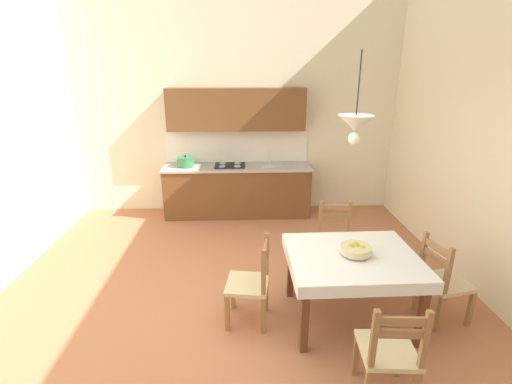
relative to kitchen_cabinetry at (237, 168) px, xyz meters
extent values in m
cube|color=#B7704C|center=(0.01, -3.01, -0.91)|extent=(6.18, 7.16, 0.10)
cube|color=beige|center=(0.01, 0.33, 1.17)|extent=(6.18, 0.12, 4.05)
cube|color=brown|center=(0.01, -0.04, -0.43)|extent=(2.53, 0.60, 0.86)
cube|color=#ADA8A3|center=(0.01, -0.05, 0.02)|extent=(2.56, 0.63, 0.04)
cube|color=white|center=(0.01, 0.26, 0.32)|extent=(2.53, 0.01, 0.55)
cube|color=brown|center=(0.01, 0.09, 0.99)|extent=(2.33, 0.34, 0.70)
cube|color=black|center=(0.01, -0.31, -0.81)|extent=(2.49, 0.02, 0.09)
cylinder|color=silver|center=(0.57, -0.04, 0.04)|extent=(0.34, 0.34, 0.02)
cylinder|color=silver|center=(0.57, 0.10, 0.15)|extent=(0.02, 0.02, 0.22)
cube|color=black|center=(-0.12, -0.04, 0.05)|extent=(0.52, 0.42, 0.01)
cylinder|color=silver|center=(-0.25, -0.14, 0.06)|extent=(0.11, 0.11, 0.01)
cylinder|color=silver|center=(0.01, -0.14, 0.06)|extent=(0.11, 0.11, 0.01)
cylinder|color=silver|center=(-0.25, 0.06, 0.06)|extent=(0.11, 0.11, 0.01)
cylinder|color=silver|center=(0.01, 0.06, 0.06)|extent=(0.11, 0.11, 0.01)
cylinder|color=#337A4C|center=(-0.88, -0.06, 0.12)|extent=(0.28, 0.28, 0.15)
cylinder|color=#337A4C|center=(-0.88, -0.06, 0.20)|extent=(0.29, 0.29, 0.02)
sphere|color=black|center=(-0.88, -0.06, 0.23)|extent=(0.04, 0.04, 0.04)
cube|color=brown|center=(1.18, -2.98, -0.12)|extent=(1.23, 1.01, 0.02)
cube|color=brown|center=(0.64, -3.42, -0.49)|extent=(0.07, 0.07, 0.73)
cube|color=brown|center=(1.74, -3.41, -0.49)|extent=(0.07, 0.07, 0.73)
cube|color=brown|center=(0.63, -2.55, -0.49)|extent=(0.07, 0.07, 0.73)
cube|color=brown|center=(1.72, -2.54, -0.49)|extent=(0.07, 0.07, 0.73)
cube|color=white|center=(1.18, -2.98, -0.10)|extent=(1.29, 1.07, 0.00)
cube|color=white|center=(1.19, -3.50, -0.17)|extent=(1.28, 0.03, 0.12)
cube|color=white|center=(1.17, -2.45, -0.17)|extent=(1.28, 0.03, 0.12)
cube|color=white|center=(0.54, -2.99, -0.17)|extent=(0.02, 1.05, 0.12)
cube|color=white|center=(1.82, -2.97, -0.17)|extent=(0.02, 1.05, 0.12)
cube|color=#D1BC89|center=(1.20, -3.91, -0.43)|extent=(0.45, 0.45, 0.04)
cube|color=#996B42|center=(1.04, -3.71, -0.65)|extent=(0.05, 0.05, 0.41)
cube|color=#996B42|center=(1.40, -3.74, -0.65)|extent=(0.05, 0.05, 0.41)
cube|color=#996B42|center=(1.01, -4.07, -0.39)|extent=(0.05, 0.05, 0.93)
cube|color=#996B42|center=(1.37, -4.10, -0.39)|extent=(0.05, 0.05, 0.93)
cube|color=#996B42|center=(1.19, -4.08, -0.01)|extent=(0.32, 0.05, 0.07)
cube|color=#996B42|center=(1.19, -4.08, -0.12)|extent=(0.32, 0.05, 0.07)
cube|color=#D1BC89|center=(2.17, -3.00, -0.43)|extent=(0.49, 0.49, 0.04)
cube|color=#996B42|center=(2.31, -2.79, -0.65)|extent=(0.05, 0.05, 0.41)
cube|color=#996B42|center=(2.38, -3.15, -0.65)|extent=(0.05, 0.05, 0.41)
cube|color=#996B42|center=(1.96, -2.86, -0.39)|extent=(0.05, 0.05, 0.93)
cube|color=#996B42|center=(2.03, -3.22, -0.39)|extent=(0.05, 0.05, 0.93)
cube|color=#996B42|center=(1.99, -3.04, -0.01)|extent=(0.08, 0.32, 0.07)
cube|color=#996B42|center=(1.99, -3.04, -0.12)|extent=(0.08, 0.32, 0.07)
cube|color=#D1BC89|center=(1.24, -2.11, -0.43)|extent=(0.47, 0.47, 0.04)
cube|color=#996B42|center=(1.40, -2.31, -0.65)|extent=(0.05, 0.05, 0.41)
cube|color=#996B42|center=(1.04, -2.27, -0.65)|extent=(0.05, 0.05, 0.41)
cube|color=#996B42|center=(1.44, -1.95, -0.39)|extent=(0.05, 0.05, 0.93)
cube|color=#996B42|center=(1.08, -1.91, -0.39)|extent=(0.05, 0.05, 0.93)
cube|color=#996B42|center=(1.26, -1.93, -0.01)|extent=(0.32, 0.06, 0.07)
cube|color=#996B42|center=(1.26, -1.93, -0.12)|extent=(0.32, 0.06, 0.07)
cube|color=#D1BC89|center=(0.13, -2.96, -0.43)|extent=(0.47, 0.47, 0.04)
cube|color=#996B42|center=(-0.07, -3.11, -0.65)|extent=(0.05, 0.05, 0.41)
cube|color=#996B42|center=(-0.02, -2.76, -0.65)|extent=(0.05, 0.05, 0.41)
cube|color=#996B42|center=(0.28, -3.16, -0.39)|extent=(0.05, 0.05, 0.93)
cube|color=#996B42|center=(0.33, -2.81, -0.39)|extent=(0.05, 0.05, 0.93)
cube|color=#996B42|center=(0.31, -2.99, -0.01)|extent=(0.07, 0.32, 0.07)
cube|color=#996B42|center=(0.31, -2.99, -0.12)|extent=(0.07, 0.32, 0.07)
cylinder|color=beige|center=(1.20, -2.98, -0.09)|extent=(0.17, 0.17, 0.02)
cylinder|color=beige|center=(1.20, -2.98, -0.04)|extent=(0.30, 0.30, 0.07)
sphere|color=gold|center=(1.15, -2.97, -0.03)|extent=(0.09, 0.09, 0.09)
sphere|color=gold|center=(1.26, -3.00, -0.04)|extent=(0.08, 0.08, 0.08)
sphere|color=gold|center=(1.20, -2.95, -0.03)|extent=(0.10, 0.10, 0.10)
cylinder|color=black|center=(1.11, -2.92, 1.51)|extent=(0.01, 0.01, 0.57)
cone|color=silver|center=(1.11, -2.92, 1.19)|extent=(0.32, 0.32, 0.14)
sphere|color=white|center=(1.11, -2.92, 1.05)|extent=(0.11, 0.11, 0.11)
camera|label=1|loc=(0.09, -6.11, 1.65)|focal=25.24mm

